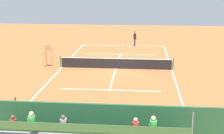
% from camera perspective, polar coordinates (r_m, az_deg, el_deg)
% --- Properties ---
extents(ground_plane, '(60.00, 60.00, 0.00)m').
position_cam_1_polar(ground_plane, '(29.82, 0.70, -0.28)').
color(ground_plane, '#BC6033').
extents(court_line_markings, '(10.10, 22.20, 0.01)m').
position_cam_1_polar(court_line_markings, '(29.85, 0.70, -0.25)').
color(court_line_markings, white).
rests_on(court_line_markings, ground).
extents(tennis_net, '(10.30, 0.10, 1.07)m').
position_cam_1_polar(tennis_net, '(29.69, 0.70, 0.66)').
color(tennis_net, black).
rests_on(tennis_net, ground).
extents(backdrop_wall, '(18.00, 0.16, 2.00)m').
position_cam_1_polar(backdrop_wall, '(16.33, -3.22, -9.63)').
color(backdrop_wall, '#235633').
rests_on(backdrop_wall, ground).
extents(umpire_chair, '(0.67, 0.67, 2.14)m').
position_cam_1_polar(umpire_chair, '(30.56, -10.98, 2.36)').
color(umpire_chair, '#A88456').
rests_on(umpire_chair, ground).
extents(courtside_bench, '(1.80, 0.40, 0.93)m').
position_cam_1_polar(courtside_bench, '(17.04, 2.27, -10.17)').
color(courtside_bench, '#33383D').
rests_on(courtside_bench, ground).
extents(equipment_bag, '(0.90, 0.36, 0.36)m').
position_cam_1_polar(equipment_bag, '(17.27, -4.22, -11.23)').
color(equipment_bag, '#B22D2D').
rests_on(equipment_bag, ground).
extents(tennis_player, '(0.43, 0.55, 1.93)m').
position_cam_1_polar(tennis_player, '(40.08, 3.98, 5.08)').
color(tennis_player, navy).
rests_on(tennis_player, ground).
extents(tennis_racket, '(0.31, 0.57, 0.03)m').
position_cam_1_polar(tennis_racket, '(40.08, 2.84, 3.64)').
color(tennis_racket, black).
rests_on(tennis_racket, ground).
extents(tennis_ball_near, '(0.07, 0.07, 0.07)m').
position_cam_1_polar(tennis_ball_near, '(39.77, 6.70, 3.49)').
color(tennis_ball_near, '#CCDB33').
rests_on(tennis_ball_near, ground).
extents(tennis_ball_far, '(0.07, 0.07, 0.07)m').
position_cam_1_polar(tennis_ball_far, '(37.15, 2.37, 2.78)').
color(tennis_ball_far, '#CCDB33').
rests_on(tennis_ball_far, ground).
extents(line_judge, '(0.45, 0.56, 1.93)m').
position_cam_1_polar(line_judge, '(18.00, -16.79, -7.83)').
color(line_judge, '#232328').
rests_on(line_judge, ground).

